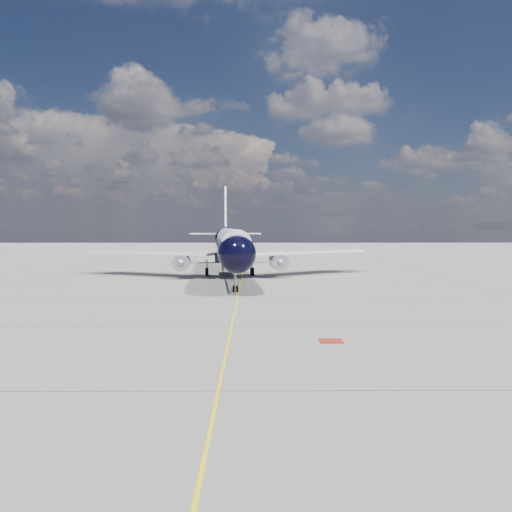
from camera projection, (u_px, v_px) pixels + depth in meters
name	position (u px, v px, depth m)	size (l,w,h in m)	color
ground	(242.00, 278.00, 72.95)	(320.00, 320.00, 0.00)	gray
taxiway_centerline	(241.00, 282.00, 67.96)	(0.16, 160.00, 0.01)	yellow
red_marking	(331.00, 341.00, 33.07)	(1.60, 1.60, 0.01)	maroon
main_airliner	(230.00, 244.00, 77.19)	(44.18, 53.94, 15.58)	black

